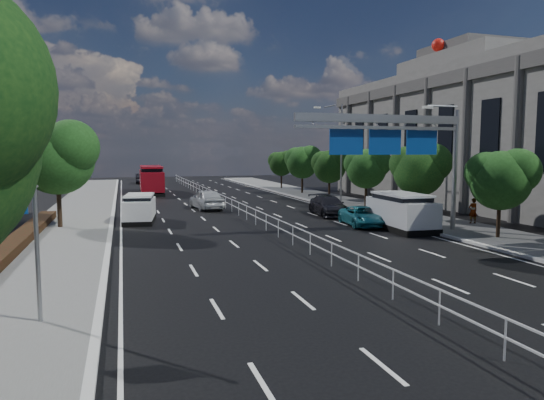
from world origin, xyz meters
name	(u,v)px	position (x,y,z in m)	size (l,w,h in m)	color
ground	(380,293)	(0.00, 0.00, 0.00)	(160.00, 160.00, 0.00)	black
sidewalk_near	(0,327)	(-11.50, 0.00, 0.07)	(5.00, 140.00, 0.14)	slate
kerb_near	(99,318)	(-9.00, 0.00, 0.07)	(0.25, 140.00, 0.15)	silver
median_fence	(234,206)	(0.00, 22.50, 0.53)	(0.05, 85.00, 1.02)	silver
toilet_sign	(17,221)	(-10.95, 0.00, 2.94)	(1.62, 0.18, 4.34)	gray
overhead_gantry	(398,137)	(6.74, 10.05, 5.61)	(10.24, 0.38, 7.45)	gray
streetlight_far	(338,147)	(10.50, 26.00, 5.21)	(2.78, 2.40, 9.00)	gray
civic_hall	(491,135)	(23.72, 22.00, 6.27)	(14.40, 36.00, 14.35)	slate
near_tree_back	(58,154)	(-11.94, 17.97, 4.61)	(4.84, 4.51, 6.69)	black
far_tree_c	(501,177)	(11.24, 6.98, 3.43)	(3.52, 3.28, 4.94)	black
far_tree_d	(420,168)	(11.25, 14.48, 3.69)	(3.85, 3.59, 5.34)	black
far_tree_e	(367,166)	(11.25, 21.98, 3.56)	(3.63, 3.38, 5.13)	black
far_tree_f	(330,165)	(11.24, 29.48, 3.49)	(3.52, 3.28, 5.02)	black
far_tree_g	(303,161)	(11.25, 36.98, 3.75)	(3.96, 3.69, 5.45)	black
far_tree_h	(282,162)	(11.24, 44.48, 3.42)	(3.41, 3.18, 4.91)	black
white_minivan	(140,208)	(-7.17, 19.58, 0.93)	(2.42, 4.58, 1.90)	black
red_bus	(151,179)	(-5.07, 43.04, 1.63)	(2.71, 10.50, 3.12)	black
near_car_silver	(206,199)	(-1.60, 25.71, 0.84)	(1.98, 4.91, 1.67)	#B4B8BC
near_car_dark	(141,178)	(-5.51, 61.13, 0.76)	(1.61, 4.63, 1.53)	black
silver_minivan	(401,212)	(8.05, 11.58, 1.10)	(2.56, 5.50, 2.24)	black
parked_car_teal	(362,216)	(6.50, 13.69, 0.62)	(2.04, 4.43, 1.23)	#1C6F7E
parked_car_dark	(329,206)	(6.50, 19.00, 0.73)	(2.04, 5.01, 1.45)	black
pedestrian_a	(473,211)	(13.40, 11.65, 0.96)	(0.60, 0.39, 1.65)	gray
pedestrian_b	(417,210)	(9.72, 12.43, 1.06)	(0.89, 0.70, 1.84)	gray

